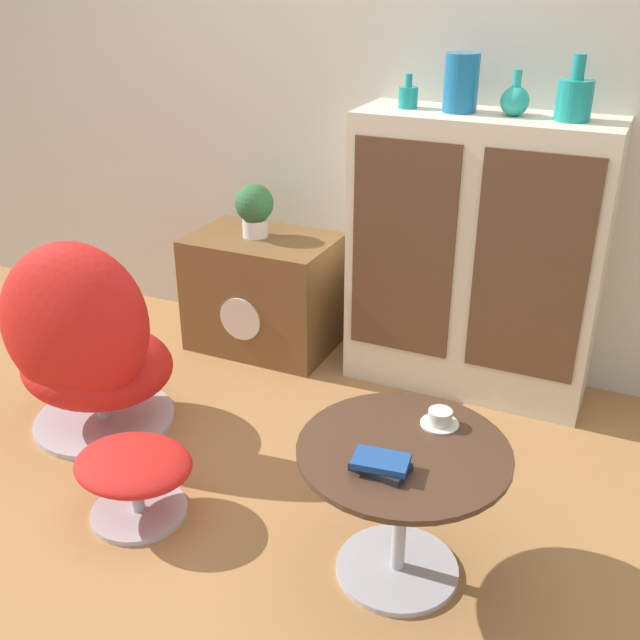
# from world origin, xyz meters

# --- Properties ---
(ground_plane) EXTENTS (12.00, 12.00, 0.00)m
(ground_plane) POSITION_xyz_m (0.00, 0.00, 0.00)
(ground_plane) COLOR #A87542
(wall_back) EXTENTS (6.40, 0.06, 2.60)m
(wall_back) POSITION_xyz_m (0.00, 1.43, 1.30)
(wall_back) COLOR beige
(wall_back) RESTS_ON ground_plane
(sideboard) EXTENTS (1.03, 0.39, 1.19)m
(sideboard) POSITION_xyz_m (0.47, 1.21, 0.60)
(sideboard) COLOR beige
(sideboard) RESTS_ON ground_plane
(tv_console) EXTENTS (0.68, 0.47, 0.56)m
(tv_console) POSITION_xyz_m (-0.52, 1.17, 0.28)
(tv_console) COLOR brown
(tv_console) RESTS_ON ground_plane
(egg_chair) EXTENTS (0.70, 0.66, 0.84)m
(egg_chair) POSITION_xyz_m (-0.79, 0.22, 0.37)
(egg_chair) COLOR #B7B7BC
(egg_chair) RESTS_ON ground_plane
(ottoman) EXTENTS (0.41, 0.35, 0.25)m
(ottoman) POSITION_xyz_m (-0.31, -0.14, 0.18)
(ottoman) COLOR #B7B7BC
(ottoman) RESTS_ON ground_plane
(coffee_table) EXTENTS (0.62, 0.62, 0.46)m
(coffee_table) POSITION_xyz_m (0.59, -0.03, 0.32)
(coffee_table) COLOR #B7B7BC
(coffee_table) RESTS_ON ground_plane
(vase_leftmost) EXTENTS (0.08, 0.08, 0.13)m
(vase_leftmost) POSITION_xyz_m (0.14, 1.22, 1.24)
(vase_leftmost) COLOR teal
(vase_leftmost) RESTS_ON sideboard
(vase_inner_left) EXTENTS (0.13, 0.13, 0.22)m
(vase_inner_left) POSITION_xyz_m (0.36, 1.22, 1.31)
(vase_inner_left) COLOR #196699
(vase_inner_left) RESTS_ON sideboard
(vase_inner_right) EXTENTS (0.11, 0.11, 0.17)m
(vase_inner_right) POSITION_xyz_m (0.57, 1.22, 1.25)
(vase_inner_right) COLOR teal
(vase_inner_right) RESTS_ON sideboard
(vase_rightmost) EXTENTS (0.13, 0.13, 0.24)m
(vase_rightmost) POSITION_xyz_m (0.78, 1.22, 1.28)
(vase_rightmost) COLOR teal
(vase_rightmost) RESTS_ON sideboard
(potted_plant) EXTENTS (0.18, 0.18, 0.25)m
(potted_plant) POSITION_xyz_m (-0.56, 1.17, 0.70)
(potted_plant) COLOR silver
(potted_plant) RESTS_ON tv_console
(teacup) EXTENTS (0.12, 0.12, 0.05)m
(teacup) POSITION_xyz_m (0.65, 0.14, 0.48)
(teacup) COLOR silver
(teacup) RESTS_ON coffee_table
(book_stack) EXTENTS (0.16, 0.11, 0.04)m
(book_stack) POSITION_xyz_m (0.57, -0.15, 0.49)
(book_stack) COLOR black
(book_stack) RESTS_ON coffee_table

